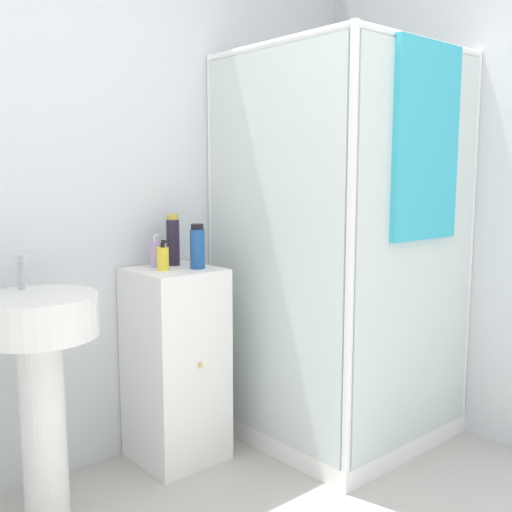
# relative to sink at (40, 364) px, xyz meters

# --- Properties ---
(wall_back) EXTENTS (6.40, 0.06, 2.50)m
(wall_back) POSITION_rel_sink_xyz_m (0.25, 0.35, 0.63)
(wall_back) COLOR silver
(wall_back) RESTS_ON ground_plane
(shower_enclosure) EXTENTS (0.93, 0.96, 1.86)m
(shower_enclosure) POSITION_rel_sink_xyz_m (1.40, -0.24, -0.10)
(shower_enclosure) COLOR white
(shower_enclosure) RESTS_ON ground_plane
(vanity_cabinet) EXTENTS (0.37, 0.39, 0.88)m
(vanity_cabinet) POSITION_rel_sink_xyz_m (0.66, 0.13, -0.18)
(vanity_cabinet) COLOR white
(vanity_cabinet) RESTS_ON ground_plane
(sink) EXTENTS (0.42, 0.42, 1.00)m
(sink) POSITION_rel_sink_xyz_m (0.00, 0.00, 0.00)
(sink) COLOR white
(sink) RESTS_ON ground_plane
(soap_dispenser) EXTENTS (0.05, 0.05, 0.13)m
(soap_dispenser) POSITION_rel_sink_xyz_m (0.60, 0.12, 0.32)
(soap_dispenser) COLOR yellow
(soap_dispenser) RESTS_ON vanity_cabinet
(shampoo_bottle_tall_black) EXTENTS (0.06, 0.06, 0.23)m
(shampoo_bottle_tall_black) POSITION_rel_sink_xyz_m (0.72, 0.22, 0.38)
(shampoo_bottle_tall_black) COLOR #281E33
(shampoo_bottle_tall_black) RESTS_ON vanity_cabinet
(shampoo_bottle_blue) EXTENTS (0.07, 0.07, 0.20)m
(shampoo_bottle_blue) POSITION_rel_sink_xyz_m (0.74, 0.06, 0.36)
(shampoo_bottle_blue) COLOR #1E4C93
(shampoo_bottle_blue) RESTS_ON vanity_cabinet
(lotion_bottle_white) EXTENTS (0.04, 0.04, 0.15)m
(lotion_bottle_white) POSITION_rel_sink_xyz_m (0.62, 0.22, 0.33)
(lotion_bottle_white) COLOR #B299C6
(lotion_bottle_white) RESTS_ON vanity_cabinet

